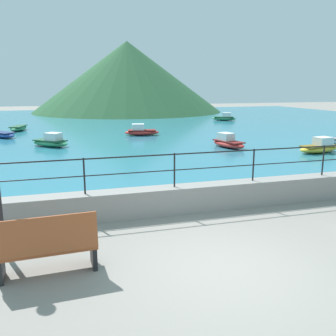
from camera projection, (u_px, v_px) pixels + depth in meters
ground_plane at (225, 268)px, 6.71m from camera, size 120.00×120.00×0.00m
promenade_wall at (174, 199)px, 9.63m from camera, size 20.00×0.56×0.70m
railing at (174, 163)px, 9.41m from camera, size 18.44×0.04×0.90m
lake_water at (96, 125)px, 30.90m from camera, size 64.00×44.32×0.06m
hill_main at (127, 77)px, 46.76m from camera, size 24.31×24.31×8.89m
bench_main at (48, 246)px, 6.34m from camera, size 1.72×0.64×1.13m
boat_0 at (51, 142)px, 19.82m from camera, size 2.32×2.20×0.76m
boat_1 at (224, 118)px, 34.87m from camera, size 2.46×1.85×0.76m
boat_2 at (18, 128)px, 26.89m from camera, size 1.41×2.45×0.36m
boat_3 at (319, 147)px, 18.03m from camera, size 2.41×1.24×0.76m
boat_4 at (228, 142)px, 19.56m from camera, size 1.44×2.45×0.76m
boat_6 at (141, 131)px, 24.39m from camera, size 2.42×1.28×0.76m
boat_7 at (2, 135)px, 23.27m from camera, size 2.19×2.32×0.36m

